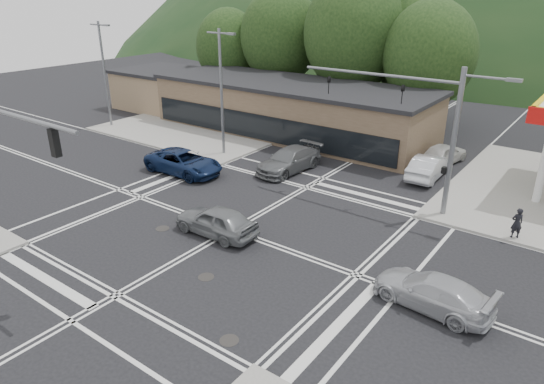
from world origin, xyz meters
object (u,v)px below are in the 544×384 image
Objects in this scene: car_grey_center at (216,221)px; car_queue_b at (443,154)px; car_northbound at (289,160)px; pedestrian at (517,223)px; car_silver_east at (432,292)px; car_queue_a at (429,167)px; car_blue_west at (184,162)px.

car_queue_b is at bearing 160.73° from car_grey_center.
car_northbound is at bearing -168.20° from car_grey_center.
car_northbound is 3.42× the size of pedestrian.
car_queue_a reaches higher than car_silver_east.
car_northbound is (5.46, 4.52, 0.00)m from car_blue_west.
car_silver_east is 0.87× the size of car_northbound.
car_silver_east is at bearing 91.22° from car_grey_center.
car_queue_a reaches higher than car_queue_b.
car_blue_west is at bearing -125.50° from car_grey_center.
pedestrian reaches higher than car_queue_a.
car_queue_a is 3.36m from car_queue_b.
car_grey_center is at bearing 65.94° from car_queue_a.
car_queue_b is 11.06m from car_northbound.
car_grey_center is 0.83× the size of car_northbound.
car_queue_b is 11.33m from pedestrian.
car_silver_east is 16.09m from car_northbound.
car_grey_center is at bearing -2.47° from pedestrian.
pedestrian is (6.61, -9.20, 0.19)m from car_queue_b.
car_northbound is (-2.28, 9.78, 0.02)m from car_grey_center.
car_northbound is 14.63m from pedestrian.
car_northbound reaches higher than car_queue_a.
car_grey_center is 10.86m from car_silver_east.
car_grey_center reaches higher than car_queue_b.
car_blue_west is 1.25× the size of car_grey_center.
car_blue_west is 1.28× the size of car_queue_b.
car_queue_a is (-5.04, 13.64, 0.09)m from car_silver_east.
car_blue_west is 1.19× the size of car_silver_east.
pedestrian is at bearing 135.44° from car_queue_b.
car_silver_east is 1.07× the size of car_queue_b.
car_queue_a is 2.97× the size of pedestrian.
car_queue_a is at bearing 32.97° from car_northbound.
car_blue_west is 19.19m from car_silver_east.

